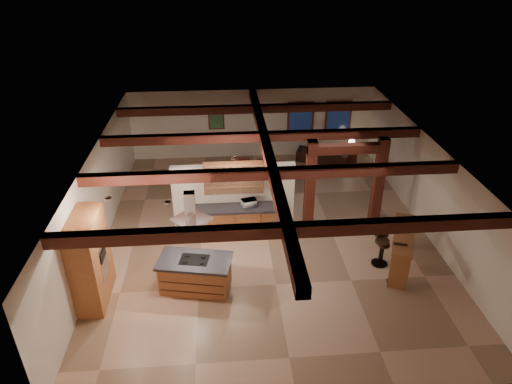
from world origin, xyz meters
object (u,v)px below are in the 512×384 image
at_px(kitchen_island, 195,274).
at_px(sofa, 323,154).
at_px(dining_table, 260,188).
at_px(bar_counter, 402,245).

distance_m(kitchen_island, sofa, 9.16).
bearing_deg(sofa, dining_table, 63.41).
distance_m(sofa, bar_counter, 7.27).
bearing_deg(bar_counter, dining_table, 128.22).
xyz_separation_m(dining_table, sofa, (2.88, 2.71, 0.03)).
relative_size(dining_table, bar_counter, 0.74).
height_order(dining_table, sofa, sofa).
relative_size(dining_table, sofa, 0.76).
height_order(kitchen_island, sofa, kitchen_island).
xyz_separation_m(sofa, bar_counter, (0.67, -7.22, 0.45)).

